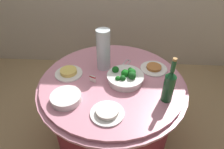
{
  "coord_description": "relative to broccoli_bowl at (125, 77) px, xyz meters",
  "views": [
    {
      "loc": [
        0.07,
        -1.2,
        1.71
      ],
      "look_at": [
        0.0,
        0.0,
        0.79
      ],
      "focal_mm": 31.92,
      "sensor_mm": 36.0,
      "label": 1
    }
  ],
  "objects": [
    {
      "name": "ground_plane",
      "position": [
        -0.1,
        0.02,
        -0.78
      ],
      "size": [
        6.0,
        6.0,
        0.0
      ],
      "primitive_type": "plane",
      "color": "tan"
    },
    {
      "name": "buffet_table",
      "position": [
        -0.1,
        0.02,
        -0.41
      ],
      "size": [
        1.16,
        1.16,
        0.74
      ],
      "color": "maroon",
      "rests_on": "ground_plane"
    },
    {
      "name": "broccoli_bowl",
      "position": [
        0.0,
        0.0,
        0.0
      ],
      "size": [
        0.28,
        0.28,
        0.12
      ],
      "color": "white",
      "rests_on": "buffet_table"
    },
    {
      "name": "plate_stack",
      "position": [
        -0.4,
        -0.23,
        -0.02
      ],
      "size": [
        0.21,
        0.21,
        0.05
      ],
      "color": "white",
      "rests_on": "buffet_table"
    },
    {
      "name": "wine_bottle",
      "position": [
        0.28,
        -0.18,
        0.09
      ],
      "size": [
        0.07,
        0.07,
        0.34
      ],
      "color": "#164824",
      "rests_on": "buffet_table"
    },
    {
      "name": "decorative_fruit_vase",
      "position": [
        -0.18,
        0.18,
        0.11
      ],
      "size": [
        0.11,
        0.11,
        0.34
      ],
      "color": "silver",
      "rests_on": "buffet_table"
    },
    {
      "name": "serving_tongs",
      "position": [
        -0.0,
        0.23,
        -0.04
      ],
      "size": [
        0.11,
        0.16,
        0.01
      ],
      "color": "silver",
      "rests_on": "buffet_table"
    },
    {
      "name": "food_plate_noodles",
      "position": [
        -0.45,
        0.07,
        -0.03
      ],
      "size": [
        0.22,
        0.22,
        0.04
      ],
      "color": "white",
      "rests_on": "buffet_table"
    },
    {
      "name": "food_plate_rice",
      "position": [
        -0.11,
        -0.33,
        -0.03
      ],
      "size": [
        0.22,
        0.22,
        0.04
      ],
      "color": "white",
      "rests_on": "buffet_table"
    },
    {
      "name": "food_plate_peanuts",
      "position": [
        0.23,
        0.17,
        -0.03
      ],
      "size": [
        0.22,
        0.22,
        0.03
      ],
      "color": "white",
      "rests_on": "buffet_table"
    },
    {
      "name": "label_placard_front",
      "position": [
        -0.25,
        -0.02,
        -0.01
      ],
      "size": [
        0.05,
        0.03,
        0.05
      ],
      "color": "white",
      "rests_on": "buffet_table"
    }
  ]
}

